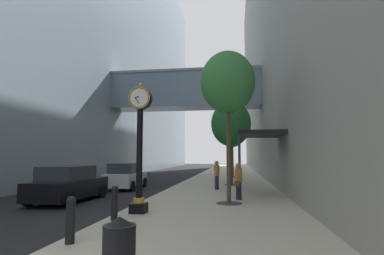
{
  "coord_description": "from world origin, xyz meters",
  "views": [
    {
      "loc": [
        4.22,
        -3.38,
        2.15
      ],
      "look_at": [
        1.01,
        18.75,
        4.28
      ],
      "focal_mm": 28.22,
      "sensor_mm": 36.0,
      "label": 1
    }
  ],
  "objects_px": {
    "bollard_nearest": "(71,219)",
    "street_tree_near": "(228,83)",
    "pedestrian_by_clock": "(217,174)",
    "car_white_mid": "(125,176)",
    "bollard_third": "(140,192)",
    "street_tree_mid_far": "(232,133)",
    "bollard_second": "(114,202)",
    "street_tree_mid_near": "(231,124)",
    "trash_bin": "(119,250)",
    "pedestrian_walking": "(239,180)",
    "car_black_near": "(69,184)",
    "street_clock": "(140,140)"
  },
  "relations": [
    {
      "from": "bollard_nearest",
      "to": "street_tree_near",
      "type": "bearing_deg",
      "value": 61.71
    },
    {
      "from": "bollard_nearest",
      "to": "pedestrian_by_clock",
      "type": "height_order",
      "value": "pedestrian_by_clock"
    },
    {
      "from": "car_white_mid",
      "to": "bollard_third",
      "type": "bearing_deg",
      "value": -65.41
    },
    {
      "from": "street_tree_mid_far",
      "to": "car_white_mid",
      "type": "distance_m",
      "value": 13.12
    },
    {
      "from": "bollard_nearest",
      "to": "bollard_second",
      "type": "distance_m",
      "value": 2.56
    },
    {
      "from": "street_tree_mid_near",
      "to": "pedestrian_by_clock",
      "type": "xyz_separation_m",
      "value": [
        -0.86,
        -2.9,
        -3.39
      ]
    },
    {
      "from": "bollard_nearest",
      "to": "car_white_mid",
      "type": "bearing_deg",
      "value": 105.23
    },
    {
      "from": "bollard_nearest",
      "to": "bollard_third",
      "type": "xyz_separation_m",
      "value": [
        0.0,
        5.12,
        0.0
      ]
    },
    {
      "from": "bollard_second",
      "to": "bollard_third",
      "type": "relative_size",
      "value": 1.0
    },
    {
      "from": "bollard_third",
      "to": "bollard_nearest",
      "type": "bearing_deg",
      "value": -90.0
    },
    {
      "from": "street_tree_mid_near",
      "to": "trash_bin",
      "type": "bearing_deg",
      "value": -95.19
    },
    {
      "from": "street_tree_near",
      "to": "street_tree_mid_far",
      "type": "relative_size",
      "value": 1.16
    },
    {
      "from": "street_tree_mid_far",
      "to": "pedestrian_walking",
      "type": "height_order",
      "value": "street_tree_mid_far"
    },
    {
      "from": "bollard_third",
      "to": "pedestrian_by_clock",
      "type": "relative_size",
      "value": 0.63
    },
    {
      "from": "bollard_second",
      "to": "car_white_mid",
      "type": "bearing_deg",
      "value": 108.85
    },
    {
      "from": "bollard_nearest",
      "to": "street_tree_near",
      "type": "height_order",
      "value": "street_tree_near"
    },
    {
      "from": "bollard_nearest",
      "to": "pedestrian_walking",
      "type": "distance_m",
      "value": 8.62
    },
    {
      "from": "street_tree_mid_far",
      "to": "bollard_second",
      "type": "bearing_deg",
      "value": -99.63
    },
    {
      "from": "bollard_third",
      "to": "pedestrian_walking",
      "type": "bearing_deg",
      "value": 33.04
    },
    {
      "from": "bollard_third",
      "to": "street_tree_mid_near",
      "type": "bearing_deg",
      "value": 70.19
    },
    {
      "from": "bollard_nearest",
      "to": "car_white_mid",
      "type": "height_order",
      "value": "car_white_mid"
    },
    {
      "from": "bollard_nearest",
      "to": "car_black_near",
      "type": "distance_m",
      "value": 7.95
    },
    {
      "from": "pedestrian_walking",
      "to": "bollard_third",
      "type": "bearing_deg",
      "value": -146.96
    },
    {
      "from": "bollard_second",
      "to": "street_tree_near",
      "type": "bearing_deg",
      "value": 48.39
    },
    {
      "from": "bollard_second",
      "to": "street_tree_mid_near",
      "type": "bearing_deg",
      "value": 74.09
    },
    {
      "from": "trash_bin",
      "to": "bollard_second",
      "type": "bearing_deg",
      "value": 113.45
    },
    {
      "from": "street_tree_mid_near",
      "to": "street_clock",
      "type": "bearing_deg",
      "value": -105.95
    },
    {
      "from": "trash_bin",
      "to": "pedestrian_by_clock",
      "type": "relative_size",
      "value": 0.61
    },
    {
      "from": "street_tree_mid_near",
      "to": "street_tree_near",
      "type": "bearing_deg",
      "value": -90.0
    },
    {
      "from": "bollard_third",
      "to": "car_white_mid",
      "type": "xyz_separation_m",
      "value": [
        -3.44,
        7.52,
        0.11
      ]
    },
    {
      "from": "street_tree_mid_far",
      "to": "trash_bin",
      "type": "bearing_deg",
      "value": -93.47
    },
    {
      "from": "bollard_nearest",
      "to": "trash_bin",
      "type": "bearing_deg",
      "value": -45.19
    },
    {
      "from": "bollard_third",
      "to": "street_tree_near",
      "type": "relative_size",
      "value": 0.16
    },
    {
      "from": "street_tree_mid_far",
      "to": "street_tree_mid_near",
      "type": "bearing_deg",
      "value": -90.0
    },
    {
      "from": "street_tree_mid_near",
      "to": "street_tree_mid_far",
      "type": "relative_size",
      "value": 1.04
    },
    {
      "from": "street_clock",
      "to": "car_black_near",
      "type": "distance_m",
      "value": 5.66
    },
    {
      "from": "trash_bin",
      "to": "car_black_near",
      "type": "height_order",
      "value": "car_black_near"
    },
    {
      "from": "bollard_second",
      "to": "car_white_mid",
      "type": "relative_size",
      "value": 0.26
    },
    {
      "from": "street_clock",
      "to": "car_black_near",
      "type": "xyz_separation_m",
      "value": [
        -4.43,
        2.96,
        -1.91
      ]
    },
    {
      "from": "bollard_second",
      "to": "street_tree_mid_far",
      "type": "distance_m",
      "value": 21.24
    },
    {
      "from": "bollard_third",
      "to": "trash_bin",
      "type": "relative_size",
      "value": 1.03
    },
    {
      "from": "trash_bin",
      "to": "pedestrian_walking",
      "type": "distance_m",
      "value": 9.86
    },
    {
      "from": "street_clock",
      "to": "street_tree_mid_near",
      "type": "height_order",
      "value": "street_tree_mid_near"
    },
    {
      "from": "car_black_near",
      "to": "pedestrian_by_clock",
      "type": "bearing_deg",
      "value": 37.34
    },
    {
      "from": "bollard_third",
      "to": "pedestrian_walking",
      "type": "height_order",
      "value": "pedestrian_walking"
    },
    {
      "from": "bollard_second",
      "to": "car_black_near",
      "type": "bearing_deg",
      "value": 133.63
    },
    {
      "from": "street_tree_mid_far",
      "to": "pedestrian_walking",
      "type": "distance_m",
      "value": 15.88
    },
    {
      "from": "bollard_second",
      "to": "car_white_mid",
      "type": "height_order",
      "value": "car_white_mid"
    },
    {
      "from": "street_clock",
      "to": "bollard_nearest",
      "type": "relative_size",
      "value": 4.36
    },
    {
      "from": "bollard_nearest",
      "to": "car_white_mid",
      "type": "distance_m",
      "value": 13.11
    }
  ]
}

